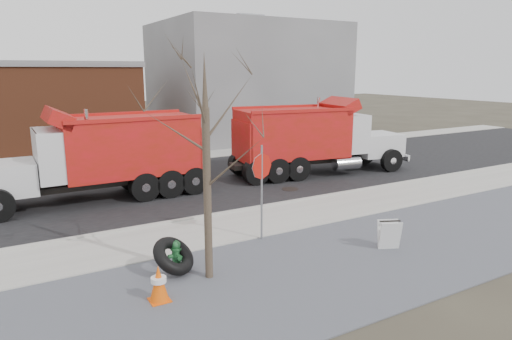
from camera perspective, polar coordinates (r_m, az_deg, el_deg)
ground at (r=14.63m, az=1.51°, el=-6.76°), size 120.00×120.00×0.00m
gravel_verge at (r=11.98m, az=10.40°, el=-11.37°), size 60.00×5.00×0.03m
sidewalk at (r=14.82m, az=1.01°, el=-6.38°), size 60.00×2.50×0.06m
curb at (r=15.89m, az=-1.40°, el=-4.98°), size 60.00×0.15×0.11m
road at (r=20.06m, az=-7.87°, el=-1.53°), size 60.00×9.40×0.02m
far_sidewalk at (r=25.32m, az=-12.72°, el=1.24°), size 60.00×2.00×0.06m
building_grey at (r=33.92m, az=-1.28°, el=11.06°), size 12.00×10.00×8.00m
bare_tree at (r=10.14m, az=-6.26°, el=3.77°), size 3.20×3.20×5.20m
fire_hydrant at (r=11.50m, az=-9.91°, el=-10.59°), size 0.43×0.42×0.76m
truck_tire at (r=11.23m, az=-10.27°, el=-10.52°), size 1.44×1.42×0.92m
stop_sign at (r=12.76m, az=0.72°, el=-0.80°), size 0.73×0.24×2.77m
sandwich_board at (r=13.00m, az=16.31°, el=-7.76°), size 0.68×0.57×0.81m
traffic_cone_near at (r=10.08m, az=-12.06°, el=-13.74°), size 0.43×0.43×0.82m
dump_truck_red_a at (r=21.38m, az=7.18°, el=4.18°), size 8.72×3.42×3.49m
dump_truck_red_b at (r=17.86m, az=-18.68°, el=1.99°), size 8.25×2.42×3.49m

